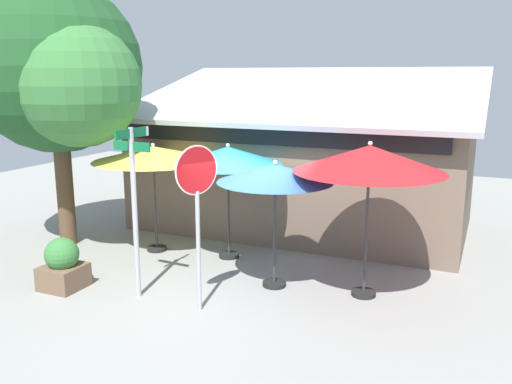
# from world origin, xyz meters

# --- Properties ---
(ground_plane) EXTENTS (28.00, 28.00, 0.10)m
(ground_plane) POSITION_xyz_m (0.00, 0.00, -0.05)
(ground_plane) COLOR gray
(cafe_building) EXTENTS (8.56, 5.18, 4.08)m
(cafe_building) POSITION_xyz_m (-0.31, 4.83, 1.57)
(cafe_building) COLOR #705B4C
(cafe_building) RESTS_ON ground
(street_sign_post) EXTENTS (0.77, 0.83, 3.01)m
(street_sign_post) POSITION_xyz_m (-1.45, -0.92, 1.82)
(street_sign_post) COLOR #A8AAB2
(street_sign_post) RESTS_ON ground
(stop_sign) EXTENTS (0.36, 0.74, 2.79)m
(stop_sign) POSITION_xyz_m (-0.17, -0.99, 1.96)
(stop_sign) COLOR #A8AAB2
(stop_sign) RESTS_ON ground
(patio_umbrella_mustard_left) EXTENTS (2.64, 2.64, 2.43)m
(patio_umbrella_mustard_left) POSITION_xyz_m (-2.61, 1.37, 2.18)
(patio_umbrella_mustard_left) COLOR black
(patio_umbrella_mustard_left) RESTS_ON ground
(patio_umbrella_teal_center) EXTENTS (2.33, 2.33, 2.48)m
(patio_umbrella_teal_center) POSITION_xyz_m (-0.91, 1.61, 2.21)
(patio_umbrella_teal_center) COLOR black
(patio_umbrella_teal_center) RESTS_ON ground
(patio_umbrella_royal_blue_right) EXTENTS (2.11, 2.11, 2.38)m
(patio_umbrella_royal_blue_right) POSITION_xyz_m (0.60, 0.48, 2.13)
(patio_umbrella_royal_blue_right) COLOR black
(patio_umbrella_royal_blue_right) RESTS_ON ground
(patio_umbrella_crimson_far_right) EXTENTS (2.61, 2.61, 2.78)m
(patio_umbrella_crimson_far_right) POSITION_xyz_m (2.23, 0.71, 2.47)
(patio_umbrella_crimson_far_right) COLOR black
(patio_umbrella_crimson_far_right) RESTS_ON ground
(shade_tree) EXTENTS (4.19, 3.76, 5.92)m
(shade_tree) POSITION_xyz_m (-4.54, 0.86, 3.93)
(shade_tree) COLOR brown
(shade_tree) RESTS_ON ground
(sidewalk_planter) EXTENTS (0.71, 0.71, 0.97)m
(sidewalk_planter) POSITION_xyz_m (-2.94, -1.18, 0.45)
(sidewalk_planter) COLOR brown
(sidewalk_planter) RESTS_ON ground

